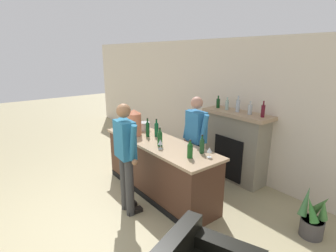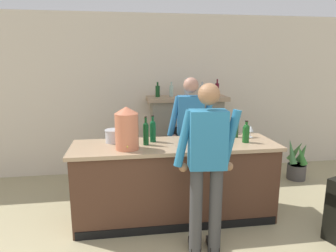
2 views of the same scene
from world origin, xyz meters
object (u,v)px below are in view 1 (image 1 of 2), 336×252
object	(u,v)px
person_customer	(126,155)
wine_bottle_port_short	(190,150)
wine_bottle_cabernet_heavy	(160,138)
wine_bottle_rose_blush	(156,129)
fireplace_stone	(236,145)
potted_plant_corner	(313,218)
person_bartender	(196,140)
wine_glass_front_right	(209,150)
wine_glass_back_row	(160,142)
wine_bottle_burgundy_dark	(148,129)
copper_dispenser	(134,122)
ice_bucket_steel	(144,126)
wine_bottle_chardonnay_pale	(202,145)

from	to	relation	value
person_customer	wine_bottle_port_short	xyz separation A→B (m)	(0.69, 0.68, 0.13)
wine_bottle_cabernet_heavy	wine_bottle_rose_blush	xyz separation A→B (m)	(-0.45, 0.25, 0.01)
fireplace_stone	wine_bottle_port_short	distance (m)	1.70
potted_plant_corner	person_bartender	distance (m)	2.10
wine_bottle_cabernet_heavy	wine_glass_front_right	bearing A→B (deg)	18.33
fireplace_stone	person_bartender	size ratio (longest dim) A/B	0.96
wine_bottle_port_short	person_customer	bearing A→B (deg)	-135.15
fireplace_stone	wine_glass_back_row	world-z (taller)	fireplace_stone
wine_bottle_cabernet_heavy	wine_glass_front_right	distance (m)	0.89
wine_bottle_port_short	wine_bottle_burgundy_dark	bearing A→B (deg)	176.63
wine_bottle_port_short	copper_dispenser	bearing A→B (deg)	-177.08
wine_bottle_cabernet_heavy	wine_bottle_burgundy_dark	size ratio (longest dim) A/B	0.90
wine_glass_front_right	fireplace_stone	bearing A→B (deg)	112.54
wine_bottle_burgundy_dark	wine_glass_front_right	distance (m)	1.40
wine_bottle_rose_blush	wine_bottle_port_short	distance (m)	1.15
potted_plant_corner	person_bartender	bearing A→B (deg)	-168.54
potted_plant_corner	wine_glass_front_right	size ratio (longest dim) A/B	4.50
wine_bottle_port_short	wine_bottle_rose_blush	bearing A→B (deg)	169.82
fireplace_stone	copper_dispenser	xyz separation A→B (m)	(-1.05, -1.68, 0.52)
fireplace_stone	wine_bottle_burgundy_dark	bearing A→B (deg)	-118.18
wine_bottle_burgundy_dark	potted_plant_corner	bearing A→B (deg)	20.25
person_bartender	ice_bucket_steel	xyz separation A→B (m)	(-1.06, -0.40, 0.09)
fireplace_stone	wine_bottle_rose_blush	size ratio (longest dim) A/B	5.06
ice_bucket_steel	wine_bottle_cabernet_heavy	distance (m)	0.97
copper_dispenser	person_customer	bearing A→B (deg)	-38.50
wine_bottle_rose_blush	wine_glass_front_right	xyz separation A→B (m)	(1.29, 0.03, -0.04)
wine_glass_back_row	wine_bottle_burgundy_dark	bearing A→B (deg)	163.42
wine_bottle_port_short	ice_bucket_steel	bearing A→B (deg)	171.26
ice_bucket_steel	fireplace_stone	bearing A→B (deg)	48.43
wine_bottle_chardonnay_pale	wine_bottle_burgundy_dark	bearing A→B (deg)	-170.56
potted_plant_corner	wine_bottle_chardonnay_pale	bearing A→B (deg)	-151.61
wine_bottle_burgundy_dark	person_bartender	bearing A→B (deg)	40.32
wine_bottle_burgundy_dark	wine_bottle_port_short	world-z (taller)	wine_bottle_burgundy_dark
wine_bottle_rose_blush	wine_glass_back_row	world-z (taller)	wine_bottle_rose_blush
ice_bucket_steel	wine_glass_front_right	world-z (taller)	ice_bucket_steel
ice_bucket_steel	copper_dispenser	bearing A→B (deg)	-63.86
wine_bottle_burgundy_dark	wine_bottle_cabernet_heavy	bearing A→B (deg)	-12.27
person_bartender	wine_glass_back_row	size ratio (longest dim) A/B	10.93
wine_bottle_rose_blush	wine_bottle_port_short	world-z (taller)	wine_bottle_rose_blush
ice_bucket_steel	wine_bottle_rose_blush	size ratio (longest dim) A/B	0.66
wine_glass_front_right	wine_bottle_port_short	bearing A→B (deg)	-124.94
person_bartender	wine_bottle_port_short	world-z (taller)	person_bartender
ice_bucket_steel	wine_bottle_rose_blush	world-z (taller)	wine_bottle_rose_blush
person_customer	ice_bucket_steel	xyz separation A→B (m)	(-0.92, 0.93, 0.08)
ice_bucket_steel	wine_bottle_chardonnay_pale	xyz separation A→B (m)	(1.58, 0.02, 0.05)
fireplace_stone	wine_bottle_chardonnay_pale	xyz separation A→B (m)	(0.38, -1.33, 0.41)
wine_bottle_rose_blush	wine_bottle_cabernet_heavy	bearing A→B (deg)	-29.10
wine_bottle_rose_blush	wine_glass_front_right	size ratio (longest dim) A/B	2.13
wine_bottle_port_short	wine_glass_front_right	xyz separation A→B (m)	(0.16, 0.23, -0.01)
fireplace_stone	copper_dispenser	world-z (taller)	fireplace_stone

